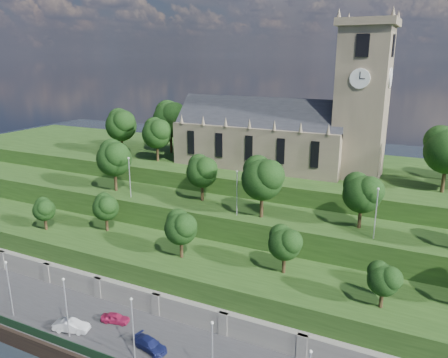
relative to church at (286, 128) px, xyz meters
The scene contains 14 objects.
promenade 45.42m from the church, 91.13° to the right, with size 160.00×12.00×2.00m, color #2D2D30.
retaining_wall 39.48m from the church, 91.33° to the right, with size 160.00×2.10×5.00m.
embankment_lower 33.57m from the church, 91.61° to the right, with size 160.00×12.00×8.00m, color #214015.
embankment_upper 23.71m from the church, 92.66° to the right, with size 160.00×10.00×12.00m, color #214015.
hilltop 15.57m from the church, 101.11° to the left, with size 160.00×32.00×15.00m, color #214015.
church is the anchor object (origin of this frame).
trees_lower 29.68m from the church, 81.69° to the right, with size 66.42×8.23×7.25m.
trees_upper 18.53m from the church, 89.31° to the right, with size 62.74×8.72×9.30m.
trees_hilltop 2.79m from the church, 153.76° to the right, with size 73.81×16.14×11.29m.
lamp_posts_promenade 46.39m from the church, 93.67° to the right, with size 60.36×0.36×8.02m.
lamp_posts_upper 20.99m from the church, 92.26° to the right, with size 40.36×0.36×7.09m.
car_left 44.50m from the church, 103.89° to the right, with size 1.49×3.71×1.27m, color #9D1A43.
car_middle 48.77m from the church, 107.37° to the right, with size 1.58×4.54×1.50m, color #B4B5B9.
car_right 45.74m from the church, 93.19° to the right, with size 1.86×4.57×1.33m, color #171D50.
Camera 1 is at (25.71, -31.01, 35.49)m, focal length 35.00 mm.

